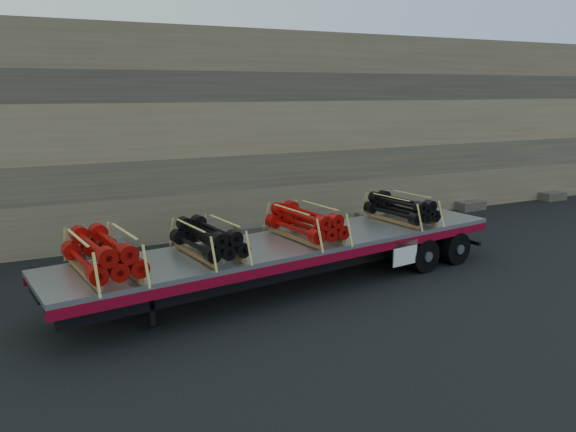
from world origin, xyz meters
The scene contains 7 objects.
ground centered at (0.00, 0.00, 0.00)m, with size 120.00×120.00×0.00m, color black.
rock_wall centered at (0.00, 6.50, 3.50)m, with size 44.00×3.00×7.00m, color #7A6B54.
trailer centered at (0.95, -0.55, 0.62)m, with size 12.39×2.38×1.24m, color #AEB1B5, non-canonical shape.
bundle_front centered at (-3.80, -1.21, 1.65)m, with size 1.16×2.32×0.82m, color #A40B08, non-canonical shape.
bundle_midfront centered at (-1.40, -0.88, 1.61)m, with size 1.05×2.09×0.74m, color black, non-canonical shape.
bundle_midrear centered at (1.35, -0.50, 1.63)m, with size 1.11×2.21×0.78m, color #A40B08, non-canonical shape.
bundle_rear centered at (4.73, -0.02, 1.61)m, with size 1.04×2.08×0.74m, color black, non-canonical shape.
Camera 1 is at (-5.22, -12.96, 5.00)m, focal length 35.00 mm.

